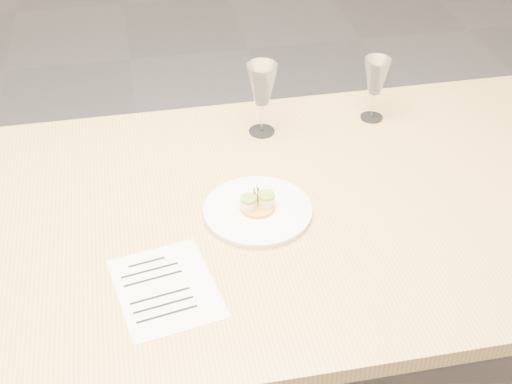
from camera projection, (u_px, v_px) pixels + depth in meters
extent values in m
cube|color=tan|center=(150.00, 229.00, 1.68)|extent=(2.40, 1.00, 0.04)
cylinder|color=tan|center=(480.00, 196.00, 2.39)|extent=(0.07, 0.07, 0.71)
cylinder|color=white|center=(258.00, 211.00, 1.69)|extent=(0.26, 0.26, 0.01)
cylinder|color=white|center=(258.00, 209.00, 1.69)|extent=(0.26, 0.26, 0.01)
cylinder|color=gold|center=(258.00, 207.00, 1.69)|extent=(0.08, 0.08, 0.01)
cylinder|color=#FFF2D0|center=(249.00, 203.00, 1.67)|extent=(0.04, 0.04, 0.02)
cylinder|color=#FFF2D0|center=(267.00, 200.00, 1.68)|extent=(0.04, 0.04, 0.02)
cylinder|color=#7FAD30|center=(249.00, 198.00, 1.66)|extent=(0.04, 0.04, 0.01)
cylinder|color=#7FAD30|center=(267.00, 195.00, 1.67)|extent=(0.04, 0.04, 0.01)
cylinder|color=#CCC66D|center=(282.00, 217.00, 1.66)|extent=(0.04, 0.04, 0.00)
cube|color=white|center=(166.00, 288.00, 1.50)|extent=(0.24, 0.29, 0.00)
cube|color=black|center=(147.00, 262.00, 1.56)|extent=(0.08, 0.02, 0.00)
cube|color=black|center=(150.00, 270.00, 1.54)|extent=(0.13, 0.03, 0.00)
cube|color=black|center=(153.00, 279.00, 1.52)|extent=(0.13, 0.03, 0.00)
cube|color=black|center=(160.00, 296.00, 1.48)|extent=(0.13, 0.03, 0.00)
cube|color=black|center=(163.00, 305.00, 1.46)|extent=(0.13, 0.03, 0.00)
cube|color=black|center=(167.00, 314.00, 1.44)|extent=(0.13, 0.03, 0.00)
cylinder|color=white|center=(262.00, 131.00, 1.98)|extent=(0.07, 0.07, 0.00)
cylinder|color=white|center=(262.00, 117.00, 1.95)|extent=(0.01, 0.01, 0.09)
cone|color=white|center=(262.00, 84.00, 1.89)|extent=(0.08, 0.08, 0.11)
cylinder|color=white|center=(371.00, 117.00, 2.04)|extent=(0.07, 0.07, 0.00)
cylinder|color=white|center=(373.00, 105.00, 2.01)|extent=(0.01, 0.01, 0.08)
cone|color=white|center=(376.00, 76.00, 1.96)|extent=(0.07, 0.07, 0.10)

